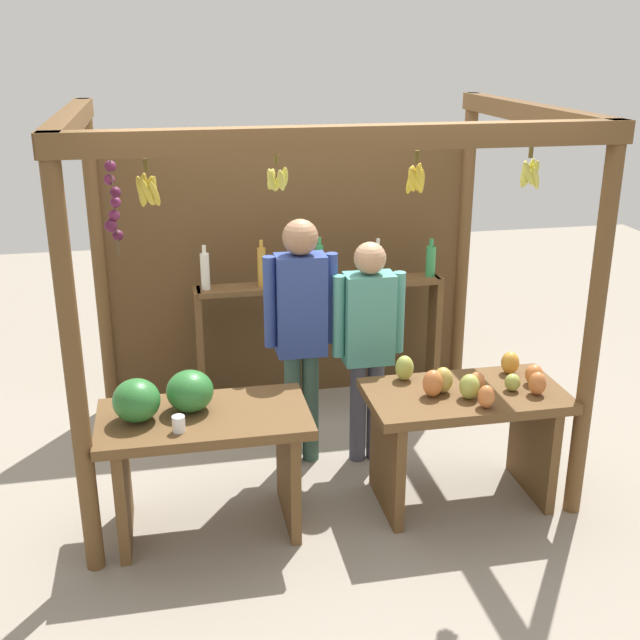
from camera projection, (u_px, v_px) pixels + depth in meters
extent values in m
plane|color=gray|center=(314.00, 452.00, 5.54)|extent=(12.00, 12.00, 0.00)
cylinder|color=brown|center=(74.00, 371.00, 3.95)|extent=(0.10, 0.10, 2.34)
cylinder|color=brown|center=(593.00, 331.00, 4.48)|extent=(0.10, 0.10, 2.34)
cylinder|color=brown|center=(99.00, 263.00, 5.82)|extent=(0.10, 0.10, 2.34)
cylinder|color=brown|center=(464.00, 244.00, 6.34)|extent=(0.10, 0.10, 2.34)
cube|color=brown|center=(353.00, 138.00, 3.84)|extent=(2.93, 0.12, 0.12)
cube|color=brown|center=(70.00, 122.00, 4.51)|extent=(0.12, 2.12, 0.12)
cube|color=brown|center=(532.00, 113.00, 5.03)|extent=(0.12, 2.12, 0.12)
cube|color=#52381E|center=(289.00, 267.00, 6.14)|extent=(2.83, 0.04, 2.11)
cylinder|color=brown|center=(531.00, 152.00, 4.16)|extent=(0.02, 0.02, 0.06)
ellipsoid|color=#D1CC4C|center=(535.00, 171.00, 4.19)|extent=(0.04, 0.08, 0.14)
ellipsoid|color=#D1CC4C|center=(530.00, 170.00, 4.22)|extent=(0.06, 0.05, 0.14)
ellipsoid|color=#D1CC4C|center=(524.00, 175.00, 4.22)|extent=(0.06, 0.05, 0.14)
ellipsoid|color=#D1CC4C|center=(525.00, 173.00, 4.19)|extent=(0.04, 0.06, 0.14)
ellipsoid|color=#D1CC4C|center=(529.00, 173.00, 4.16)|extent=(0.08, 0.06, 0.14)
ellipsoid|color=#D1CC4C|center=(535.00, 178.00, 4.17)|extent=(0.08, 0.06, 0.14)
cylinder|color=brown|center=(417.00, 157.00, 4.00)|extent=(0.02, 0.02, 0.06)
ellipsoid|color=gold|center=(421.00, 181.00, 4.05)|extent=(0.04, 0.06, 0.13)
ellipsoid|color=gold|center=(419.00, 179.00, 4.06)|extent=(0.05, 0.06, 0.13)
ellipsoid|color=gold|center=(416.00, 175.00, 4.06)|extent=(0.07, 0.05, 0.14)
ellipsoid|color=gold|center=(411.00, 182.00, 4.07)|extent=(0.07, 0.06, 0.14)
ellipsoid|color=gold|center=(412.00, 178.00, 4.05)|extent=(0.05, 0.07, 0.14)
ellipsoid|color=gold|center=(412.00, 179.00, 4.03)|extent=(0.05, 0.07, 0.14)
ellipsoid|color=gold|center=(415.00, 179.00, 4.02)|extent=(0.08, 0.06, 0.14)
ellipsoid|color=gold|center=(419.00, 177.00, 4.02)|extent=(0.06, 0.04, 0.13)
ellipsoid|color=gold|center=(420.00, 181.00, 4.03)|extent=(0.05, 0.05, 0.13)
cylinder|color=brown|center=(276.00, 158.00, 3.95)|extent=(0.02, 0.02, 0.06)
ellipsoid|color=#D1CC4C|center=(285.00, 177.00, 3.99)|extent=(0.04, 0.06, 0.11)
ellipsoid|color=#D1CC4C|center=(279.00, 182.00, 4.03)|extent=(0.08, 0.05, 0.12)
ellipsoid|color=#D1CC4C|center=(271.00, 179.00, 4.00)|extent=(0.06, 0.06, 0.12)
ellipsoid|color=#D1CC4C|center=(271.00, 179.00, 3.96)|extent=(0.05, 0.06, 0.12)
ellipsoid|color=#D1CC4C|center=(281.00, 180.00, 3.95)|extent=(0.05, 0.04, 0.11)
cylinder|color=brown|center=(146.00, 165.00, 3.74)|extent=(0.02, 0.02, 0.06)
ellipsoid|color=gold|center=(153.00, 191.00, 3.79)|extent=(0.04, 0.06, 0.14)
ellipsoid|color=gold|center=(151.00, 189.00, 3.80)|extent=(0.07, 0.07, 0.15)
ellipsoid|color=gold|center=(148.00, 189.00, 3.81)|extent=(0.09, 0.04, 0.14)
ellipsoid|color=gold|center=(143.00, 187.00, 3.79)|extent=(0.05, 0.05, 0.15)
ellipsoid|color=gold|center=(142.00, 192.00, 3.78)|extent=(0.04, 0.09, 0.14)
ellipsoid|color=gold|center=(141.00, 190.00, 3.75)|extent=(0.07, 0.06, 0.15)
ellipsoid|color=gold|center=(147.00, 192.00, 3.74)|extent=(0.08, 0.04, 0.14)
ellipsoid|color=gold|center=(154.00, 194.00, 3.76)|extent=(0.07, 0.08, 0.15)
cylinder|color=#4C422D|center=(114.00, 205.00, 4.08)|extent=(0.01, 0.01, 0.55)
sphere|color=#511938|center=(110.00, 166.00, 4.03)|extent=(0.06, 0.06, 0.06)
sphere|color=#601E42|center=(109.00, 180.00, 4.06)|extent=(0.06, 0.06, 0.06)
sphere|color=#47142D|center=(115.00, 192.00, 4.04)|extent=(0.06, 0.06, 0.06)
sphere|color=#601E42|center=(116.00, 202.00, 4.09)|extent=(0.06, 0.06, 0.06)
sphere|color=#601E42|center=(114.00, 215.00, 4.10)|extent=(0.06, 0.06, 0.06)
sphere|color=#511938|center=(111.00, 226.00, 4.10)|extent=(0.07, 0.07, 0.07)
sphere|color=#47142D|center=(118.00, 235.00, 4.16)|extent=(0.06, 0.06, 0.06)
cube|color=brown|center=(204.00, 419.00, 4.46)|extent=(1.19, 0.64, 0.06)
cube|color=brown|center=(123.00, 485.00, 4.50)|extent=(0.06, 0.58, 0.68)
cube|color=brown|center=(288.00, 468.00, 4.67)|extent=(0.06, 0.58, 0.68)
ellipsoid|color=#2D7533|center=(190.00, 391.00, 4.46)|extent=(0.37, 0.37, 0.24)
ellipsoid|color=#2D7533|center=(136.00, 400.00, 4.34)|extent=(0.28, 0.28, 0.24)
cylinder|color=white|center=(179.00, 424.00, 4.24)|extent=(0.07, 0.07, 0.09)
cube|color=brown|center=(465.00, 396.00, 4.75)|extent=(1.19, 0.64, 0.06)
cube|color=brown|center=(387.00, 458.00, 4.79)|extent=(0.06, 0.58, 0.68)
cube|color=brown|center=(533.00, 443.00, 4.96)|extent=(0.06, 0.58, 0.68)
ellipsoid|color=#B79E47|center=(443.00, 380.00, 4.70)|extent=(0.14, 0.14, 0.16)
ellipsoid|color=#CC7038|center=(433.00, 383.00, 4.65)|extent=(0.12, 0.12, 0.17)
ellipsoid|color=gold|center=(510.00, 363.00, 4.96)|extent=(0.16, 0.16, 0.14)
ellipsoid|color=#A8B24C|center=(513.00, 382.00, 4.73)|extent=(0.13, 0.13, 0.11)
ellipsoid|color=#CC7038|center=(486.00, 397.00, 4.51)|extent=(0.10, 0.10, 0.14)
ellipsoid|color=#CC7038|center=(537.00, 383.00, 4.67)|extent=(0.14, 0.14, 0.14)
ellipsoid|color=#A8B24C|center=(404.00, 368.00, 4.87)|extent=(0.14, 0.14, 0.16)
ellipsoid|color=#CC7038|center=(534.00, 375.00, 4.81)|extent=(0.15, 0.15, 0.13)
ellipsoid|color=#A8B24C|center=(469.00, 387.00, 4.62)|extent=(0.14, 0.14, 0.15)
ellipsoid|color=#E07F47|center=(477.00, 381.00, 4.72)|extent=(0.13, 0.13, 0.12)
cube|color=brown|center=(200.00, 353.00, 5.94)|extent=(0.05, 0.20, 1.00)
cube|color=brown|center=(434.00, 336.00, 6.28)|extent=(0.05, 0.20, 1.00)
cube|color=brown|center=(320.00, 285.00, 5.94)|extent=(1.84, 0.22, 0.04)
cylinder|color=silver|center=(205.00, 271.00, 5.73)|extent=(0.07, 0.07, 0.27)
cylinder|color=silver|center=(204.00, 249.00, 5.68)|extent=(0.03, 0.03, 0.06)
cylinder|color=gold|center=(262.00, 267.00, 5.81)|extent=(0.06, 0.06, 0.29)
cylinder|color=gold|center=(261.00, 244.00, 5.75)|extent=(0.03, 0.03, 0.06)
cylinder|color=#338C4C|center=(319.00, 264.00, 5.89)|extent=(0.06, 0.06, 0.29)
cylinder|color=#338C4C|center=(319.00, 241.00, 5.83)|extent=(0.03, 0.03, 0.06)
cylinder|color=silver|center=(377.00, 263.00, 5.98)|extent=(0.06, 0.06, 0.26)
cylinder|color=silver|center=(378.00, 243.00, 5.92)|extent=(0.03, 0.03, 0.06)
cylinder|color=#338C4C|center=(431.00, 261.00, 6.06)|extent=(0.07, 0.07, 0.23)
cylinder|color=#338C4C|center=(432.00, 243.00, 6.01)|extent=(0.03, 0.03, 0.06)
cylinder|color=#365447|center=(293.00, 408.00, 5.30)|extent=(0.11, 0.11, 0.79)
cylinder|color=#365447|center=(311.00, 407.00, 5.32)|extent=(0.11, 0.11, 0.79)
cube|color=#2D428C|center=(301.00, 305.00, 5.07)|extent=(0.32, 0.19, 0.67)
cylinder|color=#2D428C|center=(270.00, 302.00, 5.02)|extent=(0.08, 0.08, 0.60)
cylinder|color=#2D428C|center=(331.00, 298.00, 5.09)|extent=(0.08, 0.08, 0.60)
sphere|color=#997051|center=(300.00, 237.00, 4.91)|extent=(0.23, 0.23, 0.23)
cylinder|color=#434353|center=(358.00, 411.00, 5.33)|extent=(0.11, 0.11, 0.72)
cylinder|color=#434353|center=(375.00, 410.00, 5.36)|extent=(0.11, 0.11, 0.72)
cube|color=teal|center=(369.00, 319.00, 5.12)|extent=(0.32, 0.19, 0.61)
cylinder|color=teal|center=(338.00, 316.00, 5.07)|extent=(0.08, 0.08, 0.54)
cylinder|color=teal|center=(398.00, 312.00, 5.15)|extent=(0.08, 0.08, 0.54)
sphere|color=tan|center=(370.00, 258.00, 4.98)|extent=(0.21, 0.21, 0.21)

